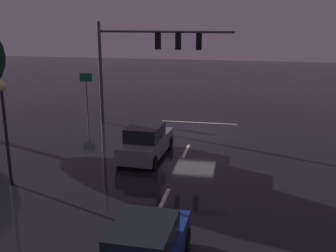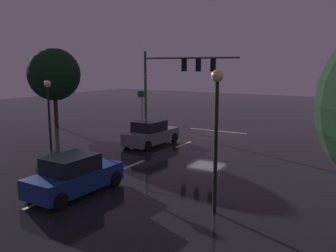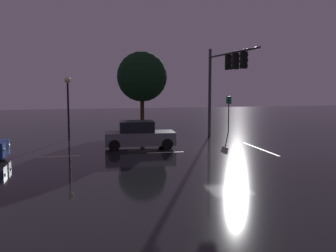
{
  "view_description": "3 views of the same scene",
  "coord_description": "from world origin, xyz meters",
  "px_view_note": "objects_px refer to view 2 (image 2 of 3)",
  "views": [
    {
      "loc": [
        -2.92,
        24.29,
        7.05
      ],
      "look_at": [
        1.08,
        3.43,
        1.17
      ],
      "focal_mm": 43.6,
      "sensor_mm": 36.0,
      "label": 1
    },
    {
      "loc": [
        -11.36,
        25.52,
        5.47
      ],
      "look_at": [
        1.16,
        4.14,
        1.22
      ],
      "focal_mm": 38.55,
      "sensor_mm": 36.0,
      "label": 2
    },
    {
      "loc": [
        -21.95,
        8.54,
        4.07
      ],
      "look_at": [
        0.99,
        3.62,
        1.44
      ],
      "focal_mm": 41.56,
      "sensor_mm": 36.0,
      "label": 3
    }
  ],
  "objects_px": {
    "car_distant": "(74,176)",
    "street_lamp_left_kerb": "(216,115)",
    "car_approaching": "(151,134)",
    "tree_right_near": "(54,74)",
    "street_lamp_right_kerb": "(48,101)",
    "traffic_signal_assembly": "(177,73)",
    "route_sign": "(142,99)"
  },
  "relations": [
    {
      "from": "car_approaching",
      "to": "traffic_signal_assembly",
      "type": "bearing_deg",
      "value": -77.54
    },
    {
      "from": "car_distant",
      "to": "street_lamp_left_kerb",
      "type": "bearing_deg",
      "value": -169.13
    },
    {
      "from": "street_lamp_right_kerb",
      "to": "route_sign",
      "type": "distance_m",
      "value": 12.93
    },
    {
      "from": "street_lamp_left_kerb",
      "to": "tree_right_near",
      "type": "bearing_deg",
      "value": -27.78
    },
    {
      "from": "car_approaching",
      "to": "tree_right_near",
      "type": "height_order",
      "value": "tree_right_near"
    },
    {
      "from": "route_sign",
      "to": "traffic_signal_assembly",
      "type": "bearing_deg",
      "value": 155.87
    },
    {
      "from": "traffic_signal_assembly",
      "to": "car_approaching",
      "type": "distance_m",
      "value": 7.37
    },
    {
      "from": "route_sign",
      "to": "tree_right_near",
      "type": "height_order",
      "value": "tree_right_near"
    },
    {
      "from": "street_lamp_right_kerb",
      "to": "route_sign",
      "type": "bearing_deg",
      "value": -82.75
    },
    {
      "from": "street_lamp_left_kerb",
      "to": "route_sign",
      "type": "relative_size",
      "value": 1.77
    },
    {
      "from": "street_lamp_left_kerb",
      "to": "tree_right_near",
      "type": "distance_m",
      "value": 21.94
    },
    {
      "from": "street_lamp_left_kerb",
      "to": "car_approaching",
      "type": "bearing_deg",
      "value": -45.38
    },
    {
      "from": "car_distant",
      "to": "tree_right_near",
      "type": "height_order",
      "value": "tree_right_near"
    },
    {
      "from": "traffic_signal_assembly",
      "to": "route_sign",
      "type": "xyz_separation_m",
      "value": [
        5.12,
        -2.29,
        -2.61
      ]
    },
    {
      "from": "traffic_signal_assembly",
      "to": "route_sign",
      "type": "bearing_deg",
      "value": -24.13
    },
    {
      "from": "car_distant",
      "to": "route_sign",
      "type": "height_order",
      "value": "route_sign"
    },
    {
      "from": "tree_right_near",
      "to": "street_lamp_right_kerb",
      "type": "bearing_deg",
      "value": 135.09
    },
    {
      "from": "street_lamp_right_kerb",
      "to": "tree_right_near",
      "type": "height_order",
      "value": "tree_right_near"
    },
    {
      "from": "street_lamp_left_kerb",
      "to": "traffic_signal_assembly",
      "type": "bearing_deg",
      "value": -56.36
    },
    {
      "from": "street_lamp_right_kerb",
      "to": "tree_right_near",
      "type": "bearing_deg",
      "value": -44.91
    },
    {
      "from": "car_approaching",
      "to": "tree_right_near",
      "type": "distance_m",
      "value": 11.89
    },
    {
      "from": "route_sign",
      "to": "tree_right_near",
      "type": "distance_m",
      "value": 8.38
    },
    {
      "from": "traffic_signal_assembly",
      "to": "route_sign",
      "type": "height_order",
      "value": "traffic_signal_assembly"
    },
    {
      "from": "car_approaching",
      "to": "tree_right_near",
      "type": "bearing_deg",
      "value": -9.35
    },
    {
      "from": "street_lamp_left_kerb",
      "to": "tree_right_near",
      "type": "xyz_separation_m",
      "value": [
        19.4,
        -10.22,
        0.92
      ]
    },
    {
      "from": "car_approaching",
      "to": "street_lamp_left_kerb",
      "type": "bearing_deg",
      "value": 134.62
    },
    {
      "from": "street_lamp_right_kerb",
      "to": "route_sign",
      "type": "xyz_separation_m",
      "value": [
        1.63,
        -12.79,
        -1.04
      ]
    },
    {
      "from": "car_approaching",
      "to": "tree_right_near",
      "type": "xyz_separation_m",
      "value": [
        11.12,
        -1.83,
        3.8
      ]
    },
    {
      "from": "route_sign",
      "to": "street_lamp_left_kerb",
      "type": "bearing_deg",
      "value": 131.36
    },
    {
      "from": "tree_right_near",
      "to": "route_sign",
      "type": "bearing_deg",
      "value": -125.51
    },
    {
      "from": "street_lamp_right_kerb",
      "to": "tree_right_near",
      "type": "distance_m",
      "value": 8.98
    },
    {
      "from": "street_lamp_right_kerb",
      "to": "tree_right_near",
      "type": "relative_size",
      "value": 0.65
    }
  ]
}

